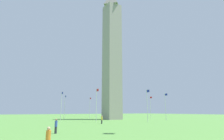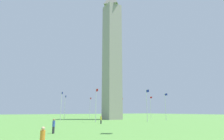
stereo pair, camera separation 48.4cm
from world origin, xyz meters
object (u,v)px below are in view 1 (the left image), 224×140
at_px(flagpole_sw, 65,106).
at_px(person_orange_shirt, 48,140).
at_px(obelisk_monument, 112,52).
at_px(flagpole_e, 150,106).
at_px(flagpole_nw, 96,104).
at_px(flagpole_w, 61,105).
at_px(person_blue_shirt, 56,126).
at_px(flagpole_se, 121,107).
at_px(flagpole_n, 147,104).
at_px(flagpole_ne, 165,105).
at_px(flagpole_s, 90,107).
at_px(person_yellow_shirt, 102,120).

distance_m(flagpole_sw, person_orange_shirt, 56.93).
relative_size(obelisk_monument, flagpole_sw, 5.63).
bearing_deg(flagpole_e, flagpole_nw, -67.50).
xyz_separation_m(flagpole_w, person_blue_shirt, (30.64, -10.07, -3.65)).
relative_size(flagpole_sw, person_orange_shirt, 4.98).
bearing_deg(flagpole_sw, obelisk_monument, 45.14).
xyz_separation_m(flagpole_se, flagpole_sw, (-0.00, -24.30, 0.00)).
relative_size(flagpole_n, flagpole_ne, 1.00).
height_order(obelisk_monument, person_blue_shirt, obelisk_monument).
distance_m(flagpole_e, flagpole_w, 34.36).
xyz_separation_m(flagpole_ne, person_blue_shirt, (18.50, -39.40, -3.65)).
xyz_separation_m(flagpole_n, person_blue_shirt, (13.46, -27.25, -3.65)).
relative_size(flagpole_w, flagpole_nw, 1.00).
distance_m(flagpole_n, flagpole_s, 34.36).
distance_m(flagpole_ne, flagpole_se, 24.30).
distance_m(flagpole_nw, person_blue_shirt, 24.16).
distance_m(obelisk_monument, flagpole_w, 25.41).
height_order(flagpole_n, flagpole_se, same).
relative_size(flagpole_w, person_yellow_shirt, 4.67).
distance_m(obelisk_monument, person_blue_shirt, 46.75).
bearing_deg(flagpole_nw, flagpole_ne, 90.00).
distance_m(obelisk_monument, flagpole_n, 25.45).
relative_size(obelisk_monument, flagpole_w, 5.63).
bearing_deg(person_blue_shirt, flagpole_se, 15.67).
bearing_deg(flagpole_se, person_blue_shirt, -42.64).
distance_m(obelisk_monument, flagpole_e, 25.41).
bearing_deg(person_blue_shirt, flagpole_n, -5.40).
bearing_deg(flagpole_n, flagpole_sw, -157.50).
xyz_separation_m(flagpole_s, flagpole_w, (17.18, -17.18, 0.00)).
relative_size(flagpole_s, flagpole_w, 1.00).
xyz_separation_m(flagpole_ne, person_orange_shirt, (29.34, -43.02, -3.69)).
distance_m(flagpole_nw, person_orange_shirt, 35.00).
xyz_separation_m(flagpole_e, person_blue_shirt, (30.64, -44.43, -3.65)).
relative_size(obelisk_monument, flagpole_s, 5.63).
bearing_deg(flagpole_nw, flagpole_w, -157.50).
distance_m(flagpole_e, person_blue_shirt, 54.10).
xyz_separation_m(flagpole_n, flagpole_nw, (-5.03, -12.15, 0.00)).
relative_size(flagpole_se, person_blue_shirt, 4.72).
relative_size(flagpole_ne, person_blue_shirt, 4.72).
bearing_deg(person_blue_shirt, flagpole_nw, 19.07).
bearing_deg(flagpole_ne, person_blue_shirt, -64.85).
distance_m(flagpole_se, flagpole_s, 13.15).
height_order(flagpole_e, flagpole_se, same).
xyz_separation_m(obelisk_monument, flagpole_ne, (12.21, 12.15, -18.72)).
height_order(person_orange_shirt, person_blue_shirt, person_blue_shirt).
height_order(flagpole_ne, flagpole_s, same).
xyz_separation_m(obelisk_monument, flagpole_se, (-12.09, 12.15, -18.72)).
relative_size(flagpole_sw, person_yellow_shirt, 4.67).
height_order(flagpole_w, person_blue_shirt, flagpole_w).
height_order(obelisk_monument, flagpole_se, obelisk_monument).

